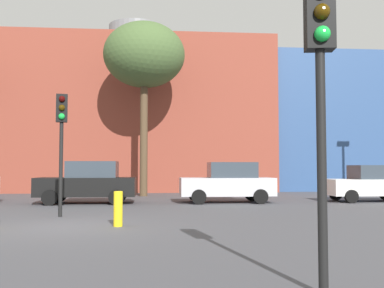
{
  "coord_description": "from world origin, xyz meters",
  "views": [
    {
      "loc": [
        2.37,
        -11.92,
        1.58
      ],
      "look_at": [
        4.04,
        8.01,
        2.64
      ],
      "focal_mm": 40.99,
      "sensor_mm": 36.0,
      "label": 1
    }
  ],
  "objects": [
    {
      "name": "parked_car_3",
      "position": [
        5.62,
        7.57,
        0.89
      ],
      "size": [
        4.15,
        2.04,
        1.8
      ],
      "rotation": [
        0.0,
        0.0,
        3.14
      ],
      "color": "silver",
      "rests_on": "ground_plane"
    },
    {
      "name": "traffic_light_near_right",
      "position": [
        4.44,
        -6.61,
        2.91
      ],
      "size": [
        0.39,
        0.38,
        3.96
      ],
      "rotation": [
        0.0,
        0.0,
        -1.71
      ],
      "color": "black",
      "rests_on": "ground_plane"
    },
    {
      "name": "parked_car_4",
      "position": [
        12.26,
        7.57,
        0.83
      ],
      "size": [
        3.85,
        1.89,
        1.67
      ],
      "rotation": [
        0.0,
        0.0,
        3.14
      ],
      "color": "white",
      "rests_on": "ground_plane"
    },
    {
      "name": "bollard_yellow_0",
      "position": [
        1.39,
        -0.05,
        0.47
      ],
      "size": [
        0.24,
        0.24,
        0.93
      ],
      "primitive_type": "cylinder",
      "color": "yellow",
      "rests_on": "ground_plane"
    },
    {
      "name": "ground_plane",
      "position": [
        0.0,
        0.0,
        0.0
      ],
      "size": [
        200.0,
        200.0,
        0.0
      ],
      "primitive_type": "plane",
      "color": "#47474C"
    },
    {
      "name": "traffic_light_island",
      "position": [
        -0.64,
        2.38,
        2.89
      ],
      "size": [
        0.4,
        0.39,
        3.93
      ],
      "rotation": [
        0.0,
        0.0,
        -1.38
      ],
      "color": "black",
      "rests_on": "ground_plane"
    },
    {
      "name": "building_backdrop",
      "position": [
        0.89,
        20.63,
        4.96
      ],
      "size": [
        33.22,
        11.2,
        12.1
      ],
      "color": "brown",
      "rests_on": "ground_plane"
    },
    {
      "name": "bare_tree_0",
      "position": [
        1.74,
        12.14,
        7.71
      ],
      "size": [
        4.49,
        4.49,
        9.58
      ],
      "color": "brown",
      "rests_on": "ground_plane"
    },
    {
      "name": "parked_car_2",
      "position": [
        -0.54,
        7.57,
        0.91
      ],
      "size": [
        4.23,
        2.08,
        1.84
      ],
      "rotation": [
        0.0,
        0.0,
        3.14
      ],
      "color": "black",
      "rests_on": "ground_plane"
    }
  ]
}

